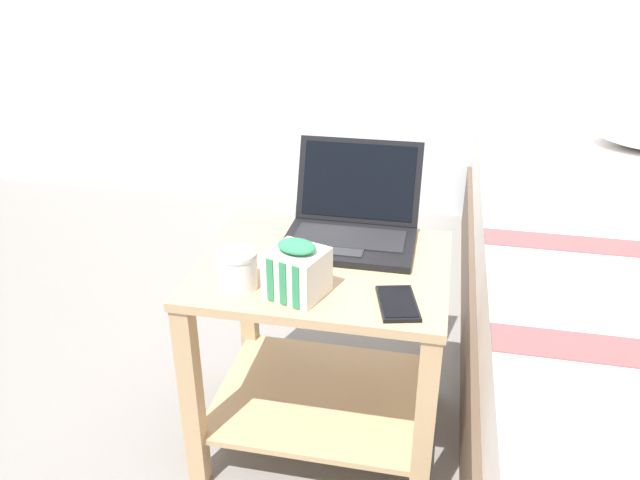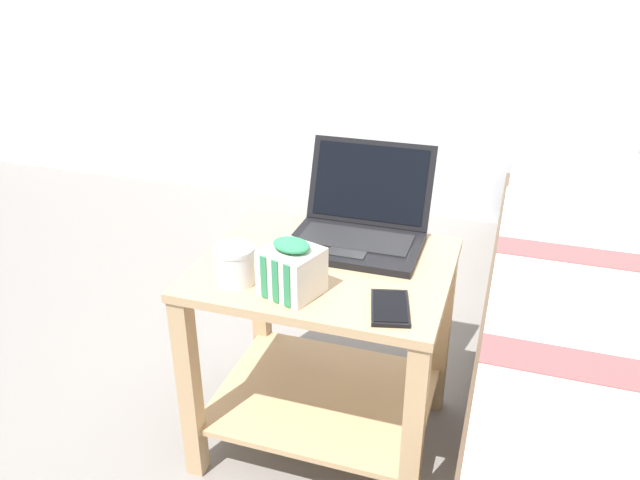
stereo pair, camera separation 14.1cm
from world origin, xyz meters
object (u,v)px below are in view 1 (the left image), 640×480
snack_bag (297,271)px  cell_phone (398,303)px  laptop (352,222)px  mug_front_left (237,267)px

snack_bag → cell_phone: size_ratio=0.94×
laptop → snack_bag: 0.31m
cell_phone → mug_front_left: bearing=178.7°
mug_front_left → cell_phone: bearing=-1.3°
mug_front_left → cell_phone: size_ratio=0.72×
mug_front_left → snack_bag: bearing=-2.6°
mug_front_left → cell_phone: 0.36m
laptop → snack_bag: laptop is taller
laptop → snack_bag: size_ratio=2.27×
laptop → snack_bag: (-0.07, -0.30, 0.01)m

